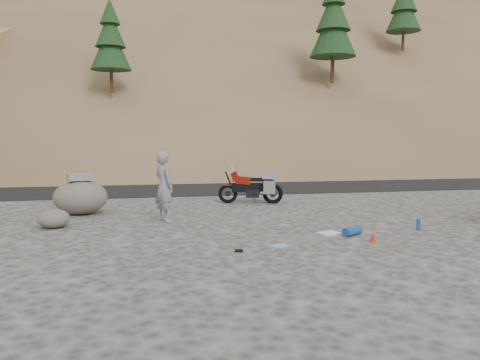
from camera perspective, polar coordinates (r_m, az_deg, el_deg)
The scene contains 13 objects.
ground at distance 10.72m, azimuth 1.21°, elevation -5.67°, with size 140.00×140.00×0.00m, color #3E3B39.
road at distance 19.52m, azimuth -4.39°, elevation -0.68°, with size 120.00×7.00×0.05m, color black.
hillside at distance 52.00m, azimuth -8.75°, elevation 15.31°, with size 120.00×73.00×46.72m.
motorcycle at distance 14.29m, azimuth 1.66°, elevation -0.85°, with size 1.96×0.83×1.18m.
man at distance 11.50m, azimuth -9.18°, elevation -4.99°, with size 0.62×0.41×1.70m, color gray.
boulder at distance 12.98m, azimuth -18.87°, elevation -1.92°, with size 1.47×1.28×1.08m.
small_rock at distance 11.31m, azimuth -21.80°, elevation -4.39°, with size 0.75×0.68×0.43m.
gear_white_cloth at distance 10.14m, azimuth 10.87°, elevation -6.37°, with size 0.44×0.39×0.01m, color white.
gear_blue_mat at distance 10.01m, azimuth 13.52°, elevation -6.08°, with size 0.19×0.19×0.47m, color #17488D.
gear_bottle at distance 11.00m, azimuth 20.94°, elevation -5.09°, with size 0.09×0.09×0.25m, color #17488D.
gear_funnel at distance 9.51m, azimuth 15.89°, elevation -6.77°, with size 0.14×0.14×0.18m, color red.
gear_glove_a at distance 8.41m, azimuth -0.14°, elevation -8.62°, with size 0.14×0.10×0.04m, color black.
gear_blue_cloth at distance 8.90m, azimuth 4.84°, elevation -7.96°, with size 0.32×0.24×0.01m, color #80A3C6.
Camera 1 is at (-2.23, -10.29, 2.05)m, focal length 35.00 mm.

